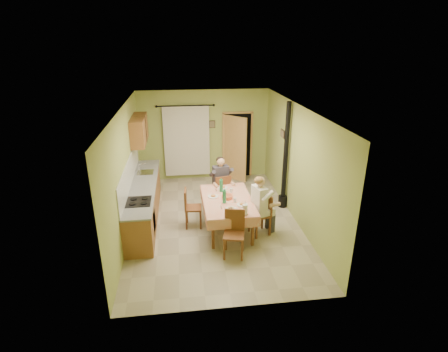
{
  "coord_description": "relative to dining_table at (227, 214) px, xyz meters",
  "views": [
    {
      "loc": [
        -0.74,
        -7.59,
        4.19
      ],
      "look_at": [
        0.25,
        0.1,
        1.15
      ],
      "focal_mm": 28.0,
      "sensor_mm": 36.0,
      "label": 1
    }
  ],
  "objects": [
    {
      "name": "kitchen_run",
      "position": [
        -1.98,
        0.78,
        0.1
      ],
      "size": [
        0.64,
        3.64,
        1.56
      ],
      "color": "brown",
      "rests_on": "ground"
    },
    {
      "name": "chair_left",
      "position": [
        -0.8,
        0.22,
        -0.09
      ],
      "size": [
        0.42,
        0.42,
        0.95
      ],
      "rotation": [
        0.0,
        0.0,
        -1.64
      ],
      "color": "brown",
      "rests_on": "ground"
    },
    {
      "name": "picture_right",
      "position": [
        1.7,
        1.58,
        1.47
      ],
      "size": [
        0.03,
        0.31,
        0.21
      ],
      "primitive_type": "cube",
      "color": "brown",
      "rests_on": "room_shell"
    },
    {
      "name": "man_far",
      "position": [
        -0.02,
        1.06,
        0.5
      ],
      "size": [
        0.63,
        0.54,
        1.39
      ],
      "rotation": [
        0.0,
        0.0,
        0.22
      ],
      "color": "#38333D",
      "rests_on": "chair_far"
    },
    {
      "name": "floor",
      "position": [
        -0.27,
        0.38,
        -0.38
      ],
      "size": [
        4.0,
        6.0,
        0.01
      ],
      "primitive_type": "cube",
      "color": "tan",
      "rests_on": "ground"
    },
    {
      "name": "stove_flue",
      "position": [
        1.63,
        0.98,
        0.65
      ],
      "size": [
        0.24,
        0.24,
        2.8
      ],
      "color": "black",
      "rests_on": "ground"
    },
    {
      "name": "picture_back",
      "position": [
        -0.02,
        3.35,
        1.37
      ],
      "size": [
        0.19,
        0.03,
        0.23
      ],
      "primitive_type": "cube",
      "color": "black",
      "rests_on": "room_shell"
    },
    {
      "name": "dining_table",
      "position": [
        0.0,
        0.0,
        0.0
      ],
      "size": [
        1.15,
        1.9,
        0.76
      ],
      "rotation": [
        0.0,
        0.0,
        0.01
      ],
      "color": "tan",
      "rests_on": "ground"
    },
    {
      "name": "doorway",
      "position": [
        0.72,
        3.21,
        0.67
      ],
      "size": [
        0.96,
        0.62,
        2.15
      ],
      "color": "black",
      "rests_on": "ground"
    },
    {
      "name": "curtain",
      "position": [
        -0.82,
        3.28,
        0.88
      ],
      "size": [
        1.7,
        0.07,
        2.22
      ],
      "color": "black",
      "rests_on": "ground"
    },
    {
      "name": "upper_cabinets",
      "position": [
        -2.09,
        2.08,
        1.57
      ],
      "size": [
        0.35,
        1.4,
        0.7
      ],
      "primitive_type": "cube",
      "color": "brown",
      "rests_on": "room_shell"
    },
    {
      "name": "room_shell",
      "position": [
        -0.27,
        0.38,
        1.44
      ],
      "size": [
        4.04,
        6.04,
        2.82
      ],
      "color": "#A6B45C",
      "rests_on": "ground"
    },
    {
      "name": "chair_near",
      "position": [
        -0.02,
        -1.11,
        -0.09
      ],
      "size": [
        0.5,
        0.5,
        0.98
      ],
      "rotation": [
        0.0,
        0.0,
        2.91
      ],
      "color": "brown",
      "rests_on": "ground"
    },
    {
      "name": "chair_right",
      "position": [
        0.71,
        -0.33,
        -0.09
      ],
      "size": [
        0.5,
        0.5,
        0.96
      ],
      "rotation": [
        0.0,
        0.0,
        1.87
      ],
      "color": "brown",
      "rests_on": "ground"
    },
    {
      "name": "man_right",
      "position": [
        0.7,
        -0.33,
        0.5
      ],
      "size": [
        0.57,
        0.64,
        1.39
      ],
      "rotation": [
        0.0,
        0.0,
        1.87
      ],
      "color": "silver",
      "rests_on": "chair_right"
    },
    {
      "name": "tableware",
      "position": [
        0.01,
        -0.11,
        0.45
      ],
      "size": [
        0.85,
        1.63,
        0.33
      ],
      "color": "white",
      "rests_on": "dining_table"
    },
    {
      "name": "chair_far",
      "position": [
        -0.02,
        1.05,
        -0.09
      ],
      "size": [
        0.5,
        0.5,
        0.98
      ],
      "rotation": [
        0.0,
        0.0,
        0.22
      ],
      "color": "brown",
      "rests_on": "ground"
    }
  ]
}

